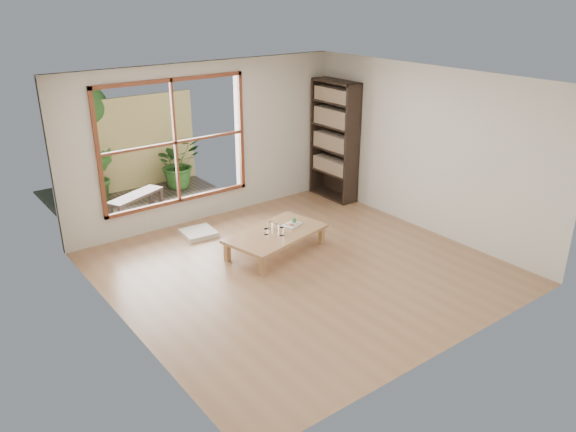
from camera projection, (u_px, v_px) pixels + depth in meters
name	position (u px, v px, depth m)	size (l,w,h in m)	color
ground	(299.00, 268.00, 7.92)	(5.00, 5.00, 0.00)	#A27751
low_table	(276.00, 234.00, 8.28)	(1.63, 1.13, 0.32)	#A97752
floor_cushion	(199.00, 233.00, 8.95)	(0.49, 0.49, 0.07)	white
bookshelf	(335.00, 141.00, 10.20)	(0.35, 0.97, 2.16)	#2D2119
glass_tall	(282.00, 231.00, 8.13)	(0.07, 0.07, 0.12)	silver
glass_mid	(277.00, 227.00, 8.31)	(0.07, 0.07, 0.10)	silver
glass_short	(270.00, 225.00, 8.39)	(0.08, 0.08, 0.10)	silver
glass_small	(266.00, 231.00, 8.18)	(0.07, 0.07, 0.08)	silver
food_tray	(292.00, 224.00, 8.51)	(0.33, 0.27, 0.09)	white
deck	(152.00, 204.00, 10.21)	(2.80, 2.00, 0.05)	#362F27
garden_bench	(136.00, 198.00, 9.66)	(1.11, 0.73, 0.34)	#2D2119
bamboo_fence	(126.00, 145.00, 10.61)	(2.80, 0.06, 1.80)	tan
shrub_right	(178.00, 163.00, 10.90)	(0.86, 0.75, 0.96)	#28561F
shrub_left	(100.00, 176.00, 10.00)	(0.57, 0.46, 1.04)	#28561F
garden_tree	(79.00, 109.00, 10.18)	(1.04, 0.85, 2.22)	#4C3D2D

